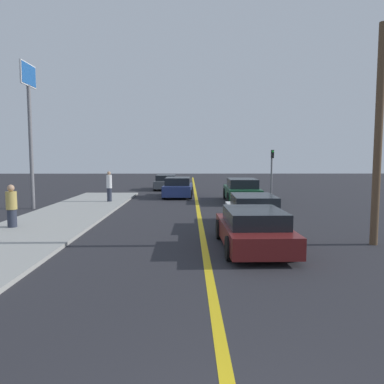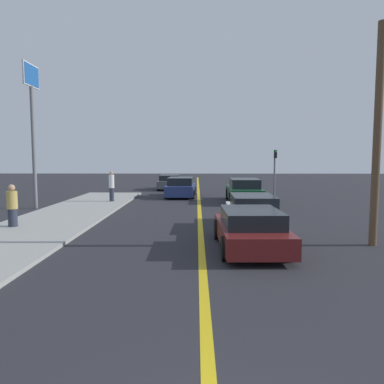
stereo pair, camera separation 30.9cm
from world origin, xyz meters
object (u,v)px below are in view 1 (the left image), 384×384
object	(u,v)px
car_ahead_center	(253,212)
roadside_sign	(29,104)
car_near_right_lane	(253,229)
pedestrian_by_sign	(109,186)
utility_pole	(378,136)
car_oncoming_far	(166,182)
car_far_distant	(242,191)
traffic_light	(272,168)
pedestrian_far_standing	(12,206)
car_parked_left_lot	(178,188)

from	to	relation	value
car_ahead_center	roadside_sign	size ratio (longest dim) A/B	0.57
car_near_right_lane	car_ahead_center	xyz separation A→B (m)	(0.55, 3.34, 0.04)
car_near_right_lane	pedestrian_by_sign	distance (m)	12.99
car_near_right_lane	car_ahead_center	bearing A→B (deg)	79.50
car_ahead_center	utility_pole	xyz separation A→B (m)	(3.35, -2.85, 2.76)
roadside_sign	car_ahead_center	bearing A→B (deg)	-26.89
car_ahead_center	roadside_sign	xyz separation A→B (m)	(-10.83, 5.49, 4.87)
car_ahead_center	utility_pole	distance (m)	5.19
car_oncoming_far	pedestrian_by_sign	xyz separation A→B (m)	(-2.79, -9.51, 0.41)
car_far_distant	traffic_light	size ratio (longest dim) A/B	1.48
pedestrian_far_standing	roadside_sign	bearing A→B (deg)	105.76
car_parked_left_lot	roadside_sign	world-z (taller)	roadside_sign
pedestrian_far_standing	pedestrian_by_sign	bearing A→B (deg)	76.84
car_near_right_lane	car_far_distant	size ratio (longest dim) A/B	0.91
car_far_distant	traffic_light	xyz separation A→B (m)	(2.34, 2.31, 1.33)
pedestrian_far_standing	traffic_light	bearing A→B (deg)	42.51
car_oncoming_far	pedestrian_far_standing	bearing A→B (deg)	-104.99
utility_pole	car_oncoming_far	bearing A→B (deg)	111.15
pedestrian_far_standing	pedestrian_by_sign	world-z (taller)	pedestrian_by_sign
car_far_distant	car_parked_left_lot	distance (m)	4.90
car_near_right_lane	car_far_distant	bearing A→B (deg)	82.51
traffic_light	roadside_sign	size ratio (longest dim) A/B	0.43
roadside_sign	car_oncoming_far	bearing A→B (deg)	61.62
car_parked_left_lot	car_ahead_center	bearing A→B (deg)	-72.24
car_parked_left_lot	pedestrian_by_sign	distance (m)	5.33
car_far_distant	traffic_light	world-z (taller)	traffic_light
car_near_right_lane	car_parked_left_lot	distance (m)	14.90
car_ahead_center	pedestrian_far_standing	bearing A→B (deg)	-176.37
car_near_right_lane	car_oncoming_far	xyz separation A→B (m)	(-3.90, 20.64, 0.02)
car_near_right_lane	traffic_light	distance (m)	14.69
car_far_distant	traffic_light	bearing A→B (deg)	45.62
car_far_distant	car_oncoming_far	distance (m)	10.22
pedestrian_far_standing	traffic_light	distance (m)	16.67
car_near_right_lane	car_parked_left_lot	xyz separation A→B (m)	(-2.70, 14.65, 0.06)
car_ahead_center	utility_pole	bearing A→B (deg)	-39.36
car_far_distant	car_oncoming_far	world-z (taller)	car_far_distant
car_ahead_center	pedestrian_by_sign	size ratio (longest dim) A/B	2.41
car_ahead_center	car_oncoming_far	size ratio (longest dim) A/B	1.10
roadside_sign	utility_pole	bearing A→B (deg)	-30.46
car_near_right_lane	car_oncoming_far	world-z (taller)	car_oncoming_far
car_parked_left_lot	pedestrian_far_standing	xyz separation A→B (m)	(-5.91, -11.73, 0.26)
car_parked_left_lot	roadside_sign	size ratio (longest dim) A/B	0.56
car_near_right_lane	utility_pole	world-z (taller)	utility_pole
pedestrian_far_standing	traffic_light	xyz separation A→B (m)	(12.26, 11.24, 1.12)
pedestrian_by_sign	roadside_sign	xyz separation A→B (m)	(-3.59, -2.30, 4.48)
car_far_distant	pedestrian_far_standing	bearing A→B (deg)	-136.99
car_near_right_lane	car_ahead_center	world-z (taller)	car_ahead_center
car_far_distant	car_parked_left_lot	xyz separation A→B (m)	(-4.01, 2.81, -0.04)
car_oncoming_far	utility_pole	world-z (taller)	utility_pole
car_near_right_lane	utility_pole	xyz separation A→B (m)	(3.90, 0.49, 2.79)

